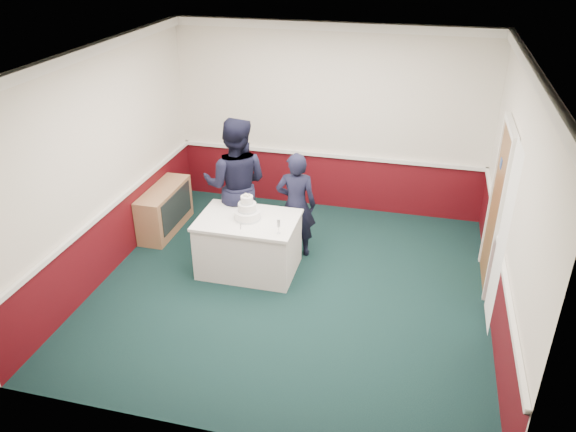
% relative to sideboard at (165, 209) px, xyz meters
% --- Properties ---
extents(ground, '(5.00, 5.00, 0.00)m').
position_rel_sideboard_xyz_m(ground, '(2.28, -1.05, -0.35)').
color(ground, '#132F2C').
rests_on(ground, ground).
extents(room_shell, '(5.00, 5.00, 3.00)m').
position_rel_sideboard_xyz_m(room_shell, '(2.36, -0.44, 1.62)').
color(room_shell, silver).
rests_on(room_shell, ground).
extents(sideboard, '(0.41, 1.20, 0.70)m').
position_rel_sideboard_xyz_m(sideboard, '(0.00, 0.00, 0.00)').
color(sideboard, tan).
rests_on(sideboard, ground).
extents(cake_table, '(1.32, 0.92, 0.79)m').
position_rel_sideboard_xyz_m(cake_table, '(1.60, -0.78, 0.05)').
color(cake_table, white).
rests_on(cake_table, ground).
extents(wedding_cake, '(0.35, 0.35, 0.36)m').
position_rel_sideboard_xyz_m(wedding_cake, '(1.60, -0.78, 0.55)').
color(wedding_cake, white).
rests_on(wedding_cake, cake_table).
extents(cake_knife, '(0.08, 0.21, 0.00)m').
position_rel_sideboard_xyz_m(cake_knife, '(1.57, -0.98, 0.44)').
color(cake_knife, silver).
rests_on(cake_knife, cake_table).
extents(champagne_flute, '(0.05, 0.05, 0.21)m').
position_rel_sideboard_xyz_m(champagne_flute, '(2.10, -1.06, 0.58)').
color(champagne_flute, silver).
rests_on(champagne_flute, cake_table).
extents(person_man, '(1.05, 0.86, 1.96)m').
position_rel_sideboard_xyz_m(person_man, '(1.24, -0.18, 0.63)').
color(person_man, black).
rests_on(person_man, ground).
extents(person_woman, '(0.61, 0.44, 1.55)m').
position_rel_sideboard_xyz_m(person_woman, '(2.12, -0.19, 0.42)').
color(person_woman, black).
rests_on(person_woman, ground).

